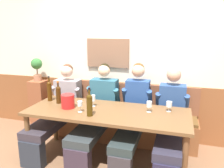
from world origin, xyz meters
The scene contains 19 objects.
ground_plane centered at (0.00, 0.00, -0.01)m, with size 6.80×6.80×0.02m, color brown.
room_wall_back centered at (0.00, 1.09, 1.40)m, with size 6.80×0.12×2.80m.
wood_wainscot_panel centered at (0.00, 1.04, 0.47)m, with size 6.80×0.03×0.94m, color brown.
wall_bench centered at (0.00, 0.83, 0.28)m, with size 2.48×0.42×0.94m.
dining_table centered at (0.00, 0.15, 0.67)m, with size 2.18×0.84×0.75m.
person_center_right_seat centered at (-0.92, 0.46, 0.61)m, with size 0.53×1.26×1.25m.
person_center_left_seat centered at (-0.25, 0.47, 0.62)m, with size 0.53×1.26×1.28m.
person_left_seat centered at (0.30, 0.48, 0.64)m, with size 0.47×1.25×1.31m.
person_right_seat centered at (0.83, 0.48, 0.63)m, with size 0.49×1.26×1.29m.
ice_bucket centered at (-0.55, 0.10, 0.85)m, with size 0.18×0.18×0.19m, color red.
wine_bottle_green_tall centered at (-0.15, -0.09, 0.91)m, with size 0.08×0.08×0.37m.
wine_bottle_amber_mid centered at (-0.78, 0.25, 0.89)m, with size 0.07×0.07×0.33m.
wine_bottle_clear_water centered at (-0.97, 0.32, 0.92)m, with size 0.07×0.07×0.38m.
wine_glass_mid_right centered at (0.55, 0.26, 0.85)m, with size 0.07×0.07×0.15m.
wine_glass_right_end centered at (-0.32, 0.00, 0.86)m, with size 0.06×0.06×0.15m.
wine_glass_mid_left centered at (-0.24, 0.26, 0.87)m, with size 0.06×0.06×0.16m.
wine_glass_center_front centered at (0.80, 0.36, 0.85)m, with size 0.08×0.08×0.14m.
corner_pedestal centered at (-1.54, 0.86, 0.45)m, with size 0.28×0.28×0.91m, color brown.
potted_plant centered at (-1.54, 0.86, 1.16)m, with size 0.20×0.20×0.41m.
Camera 1 is at (0.88, -2.56, 1.82)m, focal length 36.11 mm.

